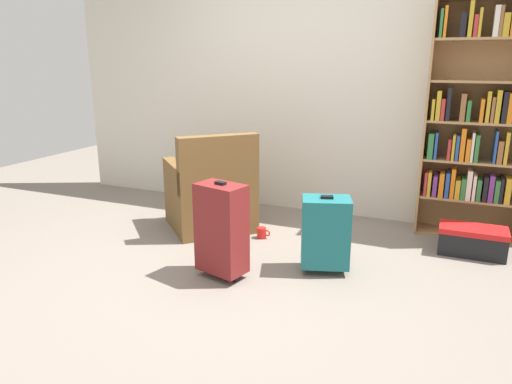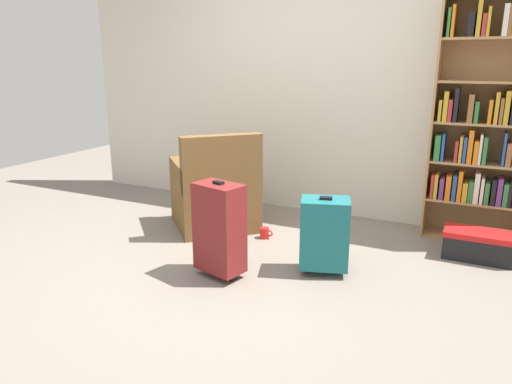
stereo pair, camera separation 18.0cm
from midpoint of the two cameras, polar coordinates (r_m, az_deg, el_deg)
name	(u,v)px [view 1 (the left image)]	position (r m, az deg, el deg)	size (l,w,h in m)	color
ground_plane	(228,278)	(3.45, -4.89, -10.32)	(9.28, 9.28, 0.00)	slate
back_wall	(307,82)	(4.78, 5.12, 13.12)	(5.30, 0.10, 2.60)	beige
bookshelf	(477,120)	(4.37, 24.02, 7.89)	(0.82, 0.29, 1.99)	#A87F51
armchair	(211,195)	(4.34, -6.64, -0.36)	(0.99, 0.99, 0.90)	brown
mug	(262,233)	(4.14, -0.54, -4.95)	(0.12, 0.08, 0.10)	red
storage_box	(472,240)	(4.13, 23.49, -5.34)	(0.51, 0.27, 0.23)	black
suitcase_teal	(326,232)	(3.46, 6.90, -4.83)	(0.40, 0.34, 0.58)	#19666B
suitcase_dark_red	(221,228)	(3.33, -5.74, -4.41)	(0.38, 0.29, 0.71)	maroon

